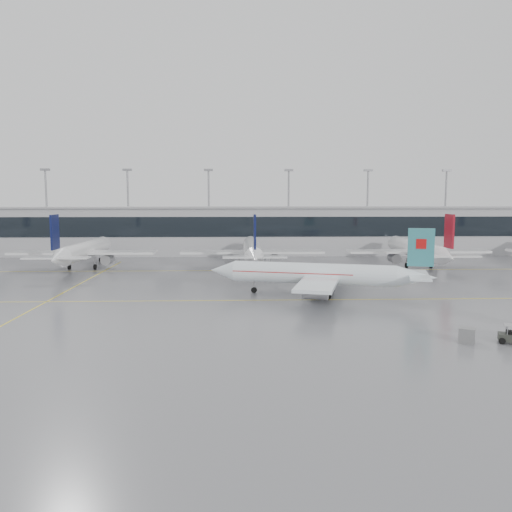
{
  "coord_description": "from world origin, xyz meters",
  "views": [
    {
      "loc": [
        -2.91,
        -70.06,
        14.38
      ],
      "look_at": [
        0.0,
        12.0,
        5.0
      ],
      "focal_mm": 35.0,
      "sensor_mm": 36.0,
      "label": 1
    }
  ],
  "objects": [
    {
      "name": "light_masts",
      "position": [
        0.0,
        68.0,
        13.34
      ],
      "size": [
        156.4,
        1.0,
        22.6
      ],
      "color": "gray",
      "rests_on": "ground"
    },
    {
      "name": "parked_jet_d",
      "position": [
        35.0,
        33.69,
        3.71
      ],
      "size": [
        29.64,
        36.96,
        11.72
      ],
      "rotation": [
        0.0,
        0.0,
        1.57
      ],
      "color": "white",
      "rests_on": "ground"
    },
    {
      "name": "terminal",
      "position": [
        0.0,
        62.0,
        6.0
      ],
      "size": [
        180.0,
        15.0,
        12.0
      ],
      "primitive_type": "cube",
      "color": "#9F9FA3",
      "rests_on": "ground"
    },
    {
      "name": "taxi_line_cross",
      "position": [
        -30.0,
        15.0,
        0.01
      ],
      "size": [
        0.25,
        60.0,
        0.01
      ],
      "primitive_type": "cube",
      "color": "yellow",
      "rests_on": "ground"
    },
    {
      "name": "parked_jet_b",
      "position": [
        -35.0,
        33.69,
        3.71
      ],
      "size": [
        29.64,
        36.96,
        11.72
      ],
      "rotation": [
        0.0,
        0.0,
        1.57
      ],
      "color": "white",
      "rests_on": "ground"
    },
    {
      "name": "taxi_line_main",
      "position": [
        0.0,
        0.0,
        0.01
      ],
      "size": [
        120.0,
        0.25,
        0.01
      ],
      "primitive_type": "cube",
      "color": "yellow",
      "rests_on": "ground"
    },
    {
      "name": "taxi_line_north",
      "position": [
        0.0,
        30.0,
        0.01
      ],
      "size": [
        120.0,
        0.25,
        0.01
      ],
      "primitive_type": "cube",
      "color": "yellow",
      "rests_on": "ground"
    },
    {
      "name": "ground",
      "position": [
        0.0,
        0.0,
        0.0
      ],
      "size": [
        320.0,
        320.0,
        0.0
      ],
      "primitive_type": "plane",
      "color": "slate",
      "rests_on": "ground"
    },
    {
      "name": "terminal_glass",
      "position": [
        0.0,
        54.45,
        7.5
      ],
      "size": [
        180.0,
        0.2,
        5.0
      ],
      "primitive_type": "cube",
      "color": "black",
      "rests_on": "ground"
    },
    {
      "name": "gse_unit",
      "position": [
        20.05,
        -21.92,
        0.76
      ],
      "size": [
        2.01,
        1.96,
        1.52
      ],
      "primitive_type": "cube",
      "rotation": [
        0.0,
        0.0,
        -0.48
      ],
      "color": "slate",
      "rests_on": "ground"
    },
    {
      "name": "terminal_roof",
      "position": [
        0.0,
        62.0,
        12.2
      ],
      "size": [
        182.0,
        16.0,
        0.4
      ],
      "primitive_type": "cube",
      "color": "gray",
      "rests_on": "ground"
    },
    {
      "name": "baggage_tug",
      "position": [
        24.5,
        -22.34,
        0.66
      ],
      "size": [
        3.88,
        2.47,
        1.87
      ],
      "rotation": [
        0.0,
        0.0,
        -0.4
      ],
      "color": "#2D302A",
      "rests_on": "ground"
    },
    {
      "name": "air_canada_jet",
      "position": [
        9.44,
        2.79,
        3.23
      ],
      "size": [
        33.27,
        26.46,
        10.31
      ],
      "rotation": [
        0.0,
        0.0,
        2.87
      ],
      "color": "white",
      "rests_on": "ground"
    },
    {
      "name": "parked_jet_c",
      "position": [
        -0.0,
        33.69,
        3.71
      ],
      "size": [
        29.64,
        36.96,
        11.72
      ],
      "rotation": [
        0.0,
        0.0,
        1.57
      ],
      "color": "white",
      "rests_on": "ground"
    }
  ]
}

